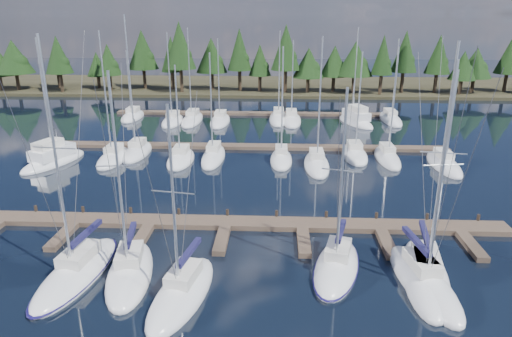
# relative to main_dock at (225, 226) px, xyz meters

# --- Properties ---
(ground) EXTENTS (260.00, 260.00, 0.00)m
(ground) POSITION_rel_main_dock_xyz_m (0.00, 12.64, -0.20)
(ground) COLOR black
(ground) RESTS_ON ground
(far_shore) EXTENTS (220.00, 30.00, 0.60)m
(far_shore) POSITION_rel_main_dock_xyz_m (0.00, 72.64, 0.10)
(far_shore) COLOR #322E1C
(far_shore) RESTS_ON ground
(main_dock) EXTENTS (44.00, 6.13, 0.90)m
(main_dock) POSITION_rel_main_dock_xyz_m (0.00, 0.00, 0.00)
(main_dock) COLOR brown
(main_dock) RESTS_ON ground
(back_docks) EXTENTS (50.00, 21.80, 0.40)m
(back_docks) POSITION_rel_main_dock_xyz_m (0.00, 32.23, -0.00)
(back_docks) COLOR brown
(back_docks) RESTS_ON ground
(front_sailboat_1) EXTENTS (4.07, 9.86, 15.80)m
(front_sailboat_1) POSITION_rel_main_dock_xyz_m (-8.72, -7.22, 0.09)
(front_sailboat_1) COLOR silver
(front_sailboat_1) RESTS_ON ground
(front_sailboat_2) EXTENTS (4.09, 8.59, 13.87)m
(front_sailboat_2) POSITION_rel_main_dock_xyz_m (-5.32, -7.12, 0.09)
(front_sailboat_2) COLOR silver
(front_sailboat_2) RESTS_ON ground
(front_sailboat_3) EXTENTS (4.16, 8.55, 12.46)m
(front_sailboat_3) POSITION_rel_main_dock_xyz_m (-1.53, -9.16, 0.08)
(front_sailboat_3) COLOR silver
(front_sailboat_3) RESTS_ON ground
(front_sailboat_4) EXTENTS (4.71, 8.45, 12.85)m
(front_sailboat_4) POSITION_rel_main_dock_xyz_m (7.97, -5.74, 0.08)
(front_sailboat_4) COLOR silver
(front_sailboat_4) RESTS_ON ground
(front_sailboat_5) EXTENTS (3.86, 9.27, 14.55)m
(front_sailboat_5) POSITION_rel_main_dock_xyz_m (13.13, -7.18, 0.09)
(front_sailboat_5) COLOR silver
(front_sailboat_5) RESTS_ON ground
(front_sailboat_6) EXTENTS (4.41, 10.14, 15.44)m
(front_sailboat_6) POSITION_rel_main_dock_xyz_m (13.46, -6.44, 0.09)
(front_sailboat_6) COLOR silver
(front_sailboat_6) RESTS_ON ground
(back_sailboat_rows) EXTENTS (46.38, 32.91, 16.71)m
(back_sailboat_rows) POSITION_rel_main_dock_xyz_m (0.75, 27.87, 0.06)
(back_sailboat_rows) COLOR silver
(back_sailboat_rows) RESTS_ON ground
(motor_yacht_left) EXTENTS (5.74, 9.58, 4.54)m
(motor_yacht_left) POSITION_rel_main_dock_xyz_m (-21.16, 15.42, 0.30)
(motor_yacht_left) COLOR silver
(motor_yacht_left) RESTS_ON ground
(motor_yacht_right) EXTENTS (5.89, 9.75, 4.63)m
(motor_yacht_right) POSITION_rel_main_dock_xyz_m (15.93, 37.09, 0.30)
(motor_yacht_right) COLOR silver
(motor_yacht_right) RESTS_ON ground
(tree_line) EXTENTS (186.46, 11.60, 14.01)m
(tree_line) POSITION_rel_main_dock_xyz_m (-1.32, 62.85, 7.11)
(tree_line) COLOR black
(tree_line) RESTS_ON far_shore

